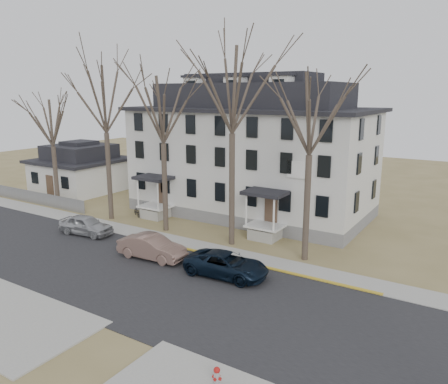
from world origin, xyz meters
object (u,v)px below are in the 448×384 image
Objects in this scene: tree_mid_right at (311,108)px; bicycle_right at (145,209)px; small_house at (81,170)px; tree_bungalow at (51,120)px; car_tan at (152,248)px; car_silver at (86,225)px; bicycle_left at (137,212)px; boarding_house at (251,152)px; tree_mid_left at (162,105)px; fire_hydrant at (217,377)px; car_navy at (226,265)px; tree_far_left at (104,94)px; tree_center at (232,83)px.

tree_mid_right is 7.60× the size of bicycle_right.
small_house is 9.43m from tree_bungalow.
tree_mid_right is at bearing -62.17° from car_tan.
car_silver is 2.81× the size of bicycle_left.
tree_mid_left reaches higher than boarding_house.
bicycle_left is at bearing 140.18° from fire_hydrant.
bicycle_left is (-13.21, 6.57, -0.29)m from car_navy.
bicycle_left is at bearing 174.28° from tree_mid_right.
tree_mid_right is 2.96× the size of car_silver.
tree_bungalow reaches higher than small_house.
tree_far_left is at bearing 67.72° from car_navy.
bicycle_left is at bearing -20.25° from small_house.
car_navy is at bearing -66.70° from boarding_house.
car_silver is 6.53m from bicycle_right.
tree_mid_left is 21.25m from fire_hydrant.
small_house is at bearing -174.41° from boarding_house.
bicycle_right is at bearing -142.00° from boarding_house.
tree_center is 15.20m from car_silver.
car_silver is at bearing -165.44° from tree_mid_right.
tree_mid_left is 13.08m from tree_bungalow.
tree_center is 19.23m from tree_bungalow.
boarding_house reaches higher than bicycle_right.
tree_mid_right is at bearing -81.54° from bicycle_right.
bicycle_right is at bearing 15.57° from tree_bungalow.
small_house is at bearing 43.91° from car_silver.
boarding_house is at bearing 69.80° from tree_mid_left.
car_silver is (12.65, -10.31, -1.51)m from small_house.
tree_bungalow is 23.42m from car_navy.
tree_far_left is 10.17m from bicycle_left.
tree_bungalow is 18.49m from car_tan.
tree_mid_right is (17.50, 0.00, -0.74)m from tree_far_left.
small_house is 0.68× the size of tree_mid_left.
boarding_house is at bearing 19.72° from car_navy.
bicycle_left is (8.44, 1.61, -7.72)m from tree_bungalow.
tree_bungalow is at bearing 180.00° from tree_mid_left.
tree_center is 2.95× the size of car_navy.
boarding_house is 18.17m from tree_bungalow.
tree_mid_left is 8.30× the size of bicycle_left.
tree_far_left is 0.93× the size of tree_center.
fire_hydrant is (10.58, -21.68, -4.95)m from boarding_house.
tree_mid_right is 18.58m from bicycle_left.
car_tan is at bearing -17.80° from tree_bungalow.
tree_far_left is 8.18× the size of bicycle_right.
tree_far_left reaches higher than tree_mid_left.
tree_center reaches higher than fire_hydrant.
tree_far_left is at bearing 145.37° from fire_hydrant.
car_navy is (25.65, -11.15, -1.56)m from small_house.
tree_mid_left is 0.87× the size of tree_center.
tree_bungalow reaches higher than car_navy.
tree_mid_left is at bearing 0.00° from tree_bungalow.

